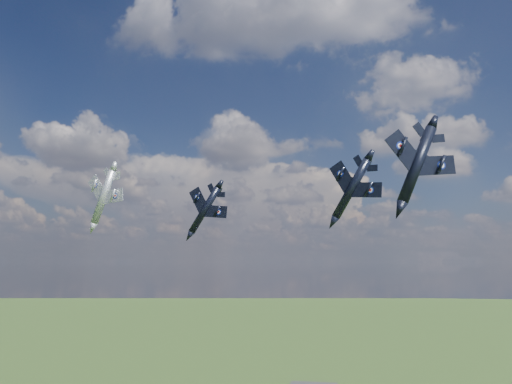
% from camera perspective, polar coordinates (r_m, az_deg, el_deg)
% --- Properties ---
extents(jet_lead_navy, '(11.40, 14.38, 7.34)m').
position_cam_1_polar(jet_lead_navy, '(90.37, -5.87, -2.03)').
color(jet_lead_navy, black).
extents(jet_right_navy, '(14.57, 17.04, 6.96)m').
position_cam_1_polar(jet_right_navy, '(65.73, 17.92, 3.00)').
color(jet_right_navy, black).
extents(jet_high_navy, '(16.76, 19.49, 9.15)m').
position_cam_1_polar(jet_high_navy, '(92.32, 10.87, 0.39)').
color(jet_high_navy, black).
extents(jet_left_silver, '(14.79, 17.10, 6.88)m').
position_cam_1_polar(jet_left_silver, '(96.89, -17.04, -0.52)').
color(jet_left_silver, '#A9ADB4').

